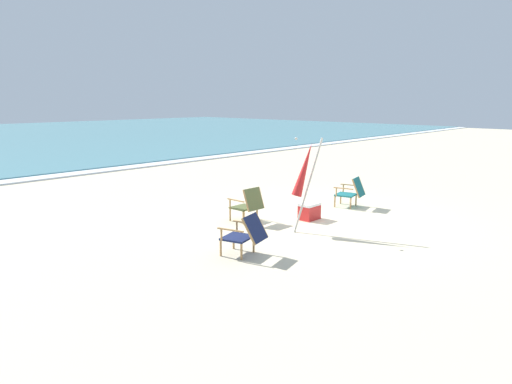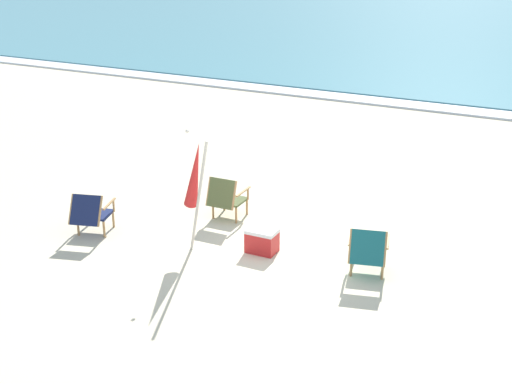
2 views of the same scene
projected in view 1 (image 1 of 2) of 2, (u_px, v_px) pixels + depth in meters
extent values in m
plane|color=beige|center=(325.00, 219.00, 10.87)|extent=(80.00, 80.00, 0.00)
cube|color=white|center=(98.00, 171.00, 18.21)|extent=(80.00, 1.10, 0.06)
cube|color=#515B33|center=(244.00, 207.00, 10.71)|extent=(0.53, 0.49, 0.04)
cube|color=#515B33|center=(254.00, 199.00, 10.45)|extent=(0.50, 0.21, 0.50)
cylinder|color=#AD7F4C|center=(230.00, 214.00, 10.72)|extent=(0.04, 0.04, 0.32)
cylinder|color=#AD7F4C|center=(244.00, 211.00, 11.06)|extent=(0.04, 0.04, 0.32)
cylinder|color=#AD7F4C|center=(243.00, 217.00, 10.43)|extent=(0.04, 0.04, 0.32)
cylinder|color=#AD7F4C|center=(257.00, 214.00, 10.77)|extent=(0.04, 0.04, 0.32)
cube|color=#AD7F4C|center=(236.00, 200.00, 10.45)|extent=(0.04, 0.53, 0.02)
cylinder|color=#AD7F4C|center=(230.00, 204.00, 10.60)|extent=(0.04, 0.04, 0.22)
cube|color=#AD7F4C|center=(252.00, 197.00, 10.86)|extent=(0.04, 0.53, 0.02)
cylinder|color=#AD7F4C|center=(247.00, 200.00, 11.00)|extent=(0.04, 0.04, 0.22)
cylinder|color=#AD7F4C|center=(246.00, 201.00, 10.26)|extent=(0.04, 0.21, 0.50)
cylinder|color=#AD7F4C|center=(261.00, 197.00, 10.63)|extent=(0.04, 0.21, 0.50)
cube|color=#19234C|center=(237.00, 238.00, 8.37)|extent=(0.63, 0.60, 0.04)
cube|color=#19234C|center=(255.00, 228.00, 8.16)|extent=(0.55, 0.41, 0.47)
cylinder|color=#AD7F4C|center=(221.00, 248.00, 8.29)|extent=(0.04, 0.04, 0.32)
cylinder|color=#AD7F4C|center=(234.00, 241.00, 8.70)|extent=(0.04, 0.04, 0.32)
cylinder|color=#AD7F4C|center=(241.00, 251.00, 8.10)|extent=(0.04, 0.04, 0.32)
cylinder|color=#AD7F4C|center=(254.00, 244.00, 8.51)|extent=(0.04, 0.04, 0.32)
cube|color=#AD7F4C|center=(230.00, 230.00, 8.07)|extent=(0.18, 0.52, 0.02)
cylinder|color=#AD7F4C|center=(221.00, 234.00, 8.18)|extent=(0.04, 0.04, 0.22)
cube|color=#AD7F4C|center=(245.00, 223.00, 8.56)|extent=(0.18, 0.52, 0.02)
cylinder|color=#AD7F4C|center=(237.00, 227.00, 8.67)|extent=(0.04, 0.04, 0.22)
cylinder|color=#AD7F4C|center=(248.00, 232.00, 7.94)|extent=(0.12, 0.29, 0.47)
cylinder|color=#AD7F4C|center=(261.00, 225.00, 8.38)|extent=(0.12, 0.29, 0.47)
cube|color=#196066|center=(346.00, 195.00, 12.15)|extent=(0.62, 0.59, 0.04)
cube|color=#196066|center=(359.00, 187.00, 11.94)|extent=(0.54, 0.35, 0.49)
cylinder|color=#AD7F4C|center=(335.00, 201.00, 12.09)|extent=(0.04, 0.04, 0.32)
cylinder|color=#AD7F4C|center=(341.00, 198.00, 12.49)|extent=(0.04, 0.04, 0.32)
cylinder|color=#AD7F4C|center=(351.00, 203.00, 11.88)|extent=(0.04, 0.04, 0.32)
cylinder|color=#AD7F4C|center=(356.00, 200.00, 12.28)|extent=(0.04, 0.04, 0.32)
cube|color=#AD7F4C|center=(343.00, 188.00, 11.86)|extent=(0.16, 0.52, 0.02)
cylinder|color=#AD7F4C|center=(336.00, 192.00, 11.97)|extent=(0.04, 0.04, 0.22)
cube|color=#AD7F4C|center=(350.00, 185.00, 12.34)|extent=(0.16, 0.52, 0.02)
cylinder|color=#AD7F4C|center=(343.00, 188.00, 12.45)|extent=(0.04, 0.04, 0.22)
cylinder|color=#AD7F4C|center=(356.00, 189.00, 11.72)|extent=(0.10, 0.24, 0.49)
cylinder|color=#AD7F4C|center=(362.00, 185.00, 12.16)|extent=(0.10, 0.24, 0.49)
cylinder|color=#B7B2A8|center=(308.00, 186.00, 9.72)|extent=(0.57, 0.35, 2.03)
cone|color=red|center=(304.00, 169.00, 9.62)|extent=(0.58, 0.46, 1.17)
sphere|color=#B7B2A8|center=(296.00, 139.00, 9.43)|extent=(0.06, 0.06, 0.06)
cube|color=red|center=(309.00, 212.00, 10.86)|extent=(0.48, 0.34, 0.34)
cube|color=white|center=(310.00, 204.00, 10.82)|extent=(0.49, 0.35, 0.06)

